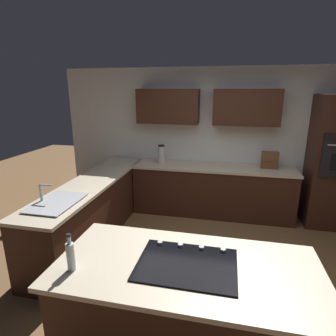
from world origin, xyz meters
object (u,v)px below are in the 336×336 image
object	(u,v)px
sink_unit	(56,202)
cooktop	(187,264)
blender	(161,155)
spice_rack	(270,160)
wall_oven	(336,163)
oil_bottle	(71,256)

from	to	relation	value
sink_unit	cooktop	bearing A→B (deg)	153.51
blender	spice_rack	distance (m)	1.90
wall_oven	blender	bearing A→B (deg)	-0.74
sink_unit	cooktop	distance (m)	1.90
cooktop	oil_bottle	bearing A→B (deg)	16.47
wall_oven	spice_rack	bearing A→B (deg)	-4.80
wall_oven	blender	size ratio (longest dim) A/B	6.30
sink_unit	blender	xyz separation A→B (m)	(-0.78, -2.10, 0.13)
blender	oil_bottle	bearing A→B (deg)	91.51
sink_unit	blender	world-z (taller)	blender
cooktop	blender	xyz separation A→B (m)	(0.92, -2.95, 0.14)
sink_unit	cooktop	size ratio (longest dim) A/B	0.92
wall_oven	cooktop	size ratio (longest dim) A/B	2.82
spice_rack	oil_bottle	distance (m)	3.71
spice_rack	oil_bottle	world-z (taller)	oil_bottle
wall_oven	cooktop	bearing A→B (deg)	55.73
oil_bottle	spice_rack	bearing A→B (deg)	-119.28
wall_oven	sink_unit	xyz separation A→B (m)	(3.68, 2.06, -0.16)
cooktop	spice_rack	xyz separation A→B (m)	(-0.98, -2.99, 0.14)
wall_oven	sink_unit	world-z (taller)	wall_oven
sink_unit	cooktop	xyz separation A→B (m)	(-1.70, 0.85, -0.01)
oil_bottle	sink_unit	bearing A→B (deg)	-51.71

